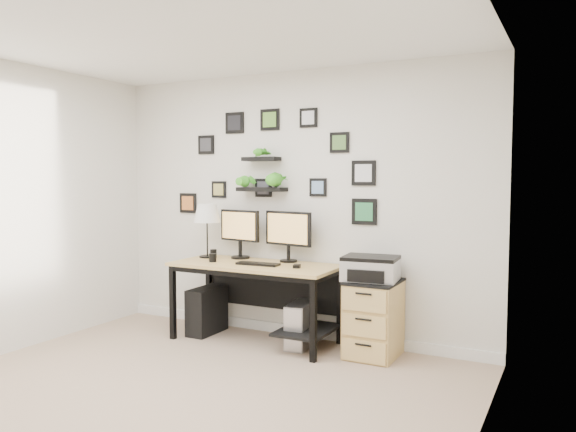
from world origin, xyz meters
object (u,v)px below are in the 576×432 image
Objects in this scene: monitor_left at (240,230)px; table_lamp at (207,215)px; pc_tower_grey at (300,325)px; printer at (371,268)px; desk at (260,276)px; monitor_right at (288,232)px; mug at (213,258)px; pc_tower_black at (207,310)px; file_cabinet at (374,318)px.

monitor_left is 0.38m from table_lamp.
table_lamp is 1.27× the size of pc_tower_grey.
monitor_left reaches higher than printer.
pc_tower_grey is 0.86× the size of printer.
desk is 3.04× the size of monitor_right.
printer is at bearing 4.33° from pc_tower_grey.
printer is (0.89, -0.15, -0.26)m from monitor_right.
mug is at bearing -152.91° from monitor_right.
table_lamp reaches higher than pc_tower_black.
pc_tower_black is at bearing -58.86° from table_lamp.
pc_tower_black is (0.07, -0.11, -0.96)m from table_lamp.
file_cabinet is at bearing -1.25° from table_lamp.
printer is at bearing -1.46° from table_lamp.
monitor_left and monitor_right have the same top height.
pc_tower_black is at bearing -177.68° from printer.
desk is 0.60m from pc_tower_grey.
monitor_right is 1.17m from pc_tower_black.
desk is 19.70× the size of mug.
mug is at bearing -35.99° from pc_tower_black.
monitor_right is 0.77m from mug.
monitor_right is at bearing 15.39° from pc_tower_black.
monitor_left reaches higher than mug.
file_cabinet is 0.44m from printer.
monitor_left is at bearing 15.30° from table_lamp.
monitor_right is 1.22× the size of pc_tower_grey.
printer is (1.54, 0.18, -0.01)m from mug.
monitor_right is at bearing 138.89° from pc_tower_grey.
monitor_right is at bearing 27.09° from mug.
pc_tower_black is (-0.16, 0.11, -0.56)m from mug.
desk reaches higher than file_cabinet.
desk is 3.26× the size of monitor_left.
pc_tower_grey is (1.11, -0.09, -0.99)m from table_lamp.
pc_tower_grey is at bearing -13.56° from monitor_left.
file_cabinet is at bearing -5.10° from monitor_left.
pc_tower_black is at bearing -177.52° from file_cabinet.
monitor_right is 1.17m from file_cabinet.
pc_tower_grey is (0.23, -0.20, -0.84)m from monitor_right.
monitor_left is 1.15m from pc_tower_grey.
mug is (-0.46, -0.13, 0.16)m from desk.
mug reaches higher than pc_tower_black.
table_lamp is at bearing 178.54° from printer.
monitor_left is at bearing 71.03° from mug.
table_lamp is at bearing -173.11° from monitor_right.
table_lamp is 1.19× the size of pc_tower_black.
pc_tower_grey is (0.88, 0.13, -0.59)m from mug.
table_lamp is at bearing -164.70° from monitor_left.
mug is (-0.11, -0.32, -0.25)m from monitor_left.
printer is at bearing -5.44° from monitor_left.
monitor_right is (0.54, 0.01, 0.00)m from monitor_left.
pc_tower_black is (-0.81, -0.22, -0.81)m from monitor_right.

